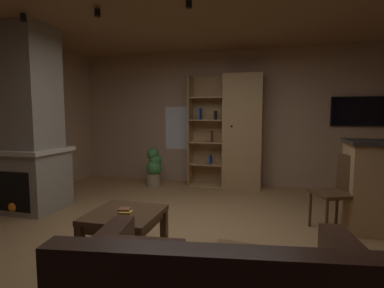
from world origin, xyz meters
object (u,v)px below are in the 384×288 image
(potted_floor_plant, at_px, (154,167))
(coffee_table, at_px, (125,220))
(table_book_0, at_px, (126,212))
(table_book_1, at_px, (125,209))
(dining_chair, at_px, (339,188))
(bookshelf_cabinet, at_px, (238,132))
(wall_mounted_tv, at_px, (359,111))
(stone_fireplace, at_px, (29,129))

(potted_floor_plant, bearing_deg, coffee_table, -73.64)
(table_book_0, xyz_separation_m, table_book_1, (-0.03, 0.03, 0.02))
(table_book_1, relative_size, potted_floor_plant, 0.14)
(table_book_0, relative_size, dining_chair, 0.13)
(coffee_table, relative_size, dining_chair, 0.76)
(table_book_1, distance_m, potted_floor_plant, 2.89)
(bookshelf_cabinet, bearing_deg, table_book_1, -103.73)
(bookshelf_cabinet, relative_size, potted_floor_plant, 2.83)
(table_book_0, distance_m, dining_chair, 2.50)
(wall_mounted_tv, bearing_deg, stone_fireplace, -154.46)
(wall_mounted_tv, bearing_deg, coffee_table, -130.95)
(table_book_1, bearing_deg, stone_fireplace, 153.82)
(dining_chair, xyz_separation_m, potted_floor_plant, (-3.00, 1.53, -0.14))
(stone_fireplace, bearing_deg, table_book_0, -26.48)
(stone_fireplace, distance_m, wall_mounted_tv, 5.45)
(coffee_table, xyz_separation_m, table_book_1, (0.00, -0.01, 0.12))
(coffee_table, distance_m, wall_mounted_tv, 4.55)
(stone_fireplace, bearing_deg, potted_floor_plant, 55.86)
(stone_fireplace, relative_size, coffee_table, 3.80)
(coffee_table, bearing_deg, stone_fireplace, 153.93)
(dining_chair, bearing_deg, wall_mounted_tv, 71.53)
(bookshelf_cabinet, bearing_deg, coffee_table, -103.83)
(coffee_table, distance_m, table_book_1, 0.12)
(coffee_table, height_order, table_book_1, table_book_1)
(table_book_0, bearing_deg, coffee_table, 133.10)
(dining_chair, bearing_deg, table_book_0, -149.63)
(coffee_table, bearing_deg, potted_floor_plant, 106.36)
(stone_fireplace, xyz_separation_m, dining_chair, (4.21, 0.25, -0.67))
(bookshelf_cabinet, distance_m, potted_floor_plant, 1.76)
(potted_floor_plant, bearing_deg, table_book_0, -73.25)
(table_book_1, height_order, dining_chair, dining_chair)
(stone_fireplace, distance_m, coffee_table, 2.40)
(stone_fireplace, xyz_separation_m, bookshelf_cabinet, (2.78, 2.13, -0.13))
(bookshelf_cabinet, distance_m, table_book_1, 3.27)
(dining_chair, relative_size, potted_floor_plant, 1.21)
(coffee_table, height_order, potted_floor_plant, potted_floor_plant)
(table_book_1, bearing_deg, coffee_table, 122.21)
(stone_fireplace, relative_size, table_book_1, 24.61)
(coffee_table, height_order, wall_mounted_tv, wall_mounted_tv)
(stone_fireplace, relative_size, dining_chair, 2.88)
(stone_fireplace, height_order, bookshelf_cabinet, stone_fireplace)
(table_book_0, height_order, dining_chair, dining_chair)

